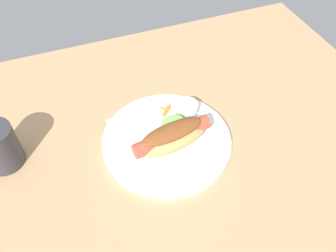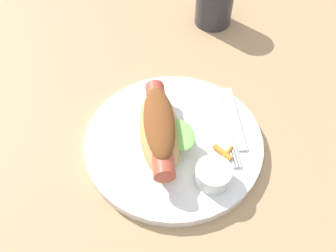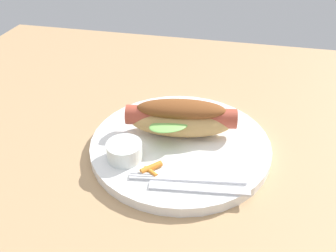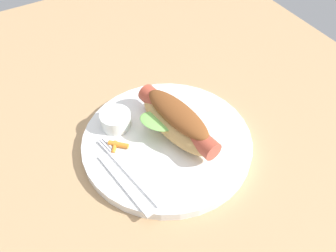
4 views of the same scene
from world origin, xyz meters
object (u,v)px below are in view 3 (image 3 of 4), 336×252
fork (190,178)px  knife (199,188)px  plate (180,145)px  sauce_ramekin (124,151)px  carrot_garnish (151,169)px  hot_dog (181,116)px

fork → knife: size_ratio=1.19×
plate → knife: bearing=-65.5°
knife → fork: bearing=-53.1°
fork → sauce_ramekin: bearing=-22.5°
carrot_garnish → sauce_ramekin: bearing=156.7°
fork → knife: bearing=125.1°
hot_dog → knife: 13.61cm
knife → sauce_ramekin: bearing=-26.2°
knife → carrot_garnish: carrot_garnish is taller
sauce_ramekin → hot_dog: bearing=51.2°
knife → hot_dog: bearing=-75.5°
hot_dog → sauce_ramekin: size_ratio=3.37×
plate → fork: size_ratio=1.76×
plate → fork: bearing=-70.3°
fork → carrot_garnish: 5.64cm
plate → fork: 8.83cm
fork → carrot_garnish: (-5.62, 0.53, 0.20)cm
hot_dog → carrot_garnish: hot_dog is taller
sauce_ramekin → knife: 12.34cm
hot_dog → carrot_garnish: 10.84cm
hot_dog → carrot_garnish: bearing=69.4°
plate → carrot_garnish: bearing=-109.0°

